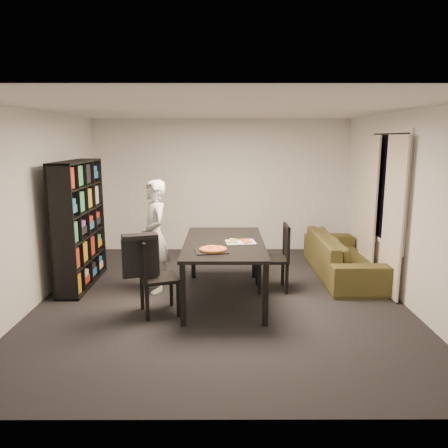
{
  "coord_description": "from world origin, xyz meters",
  "views": [
    {
      "loc": [
        0.02,
        -5.89,
        2.23
      ],
      "look_at": [
        0.04,
        0.08,
        1.05
      ],
      "focal_mm": 35.0,
      "sensor_mm": 36.0,
      "label": 1
    }
  ],
  "objects_px": {
    "chair_left": "(152,272)",
    "sofa": "(344,256)",
    "bookshelf": "(79,224)",
    "pepperoni_pizza": "(213,249)",
    "chair_right": "(278,253)",
    "dining_table": "(224,247)",
    "baking_tray": "(211,251)",
    "person": "(155,236)"
  },
  "relations": [
    {
      "from": "chair_left",
      "to": "sofa",
      "type": "distance_m",
      "value": 3.31
    },
    {
      "from": "bookshelf",
      "to": "pepperoni_pizza",
      "type": "distance_m",
      "value": 2.35
    },
    {
      "from": "chair_right",
      "to": "sofa",
      "type": "bearing_deg",
      "value": 119.56
    },
    {
      "from": "dining_table",
      "to": "baking_tray",
      "type": "relative_size",
      "value": 4.93
    },
    {
      "from": "pepperoni_pizza",
      "to": "sofa",
      "type": "distance_m",
      "value": 2.67
    },
    {
      "from": "bookshelf",
      "to": "chair_left",
      "type": "bearing_deg",
      "value": -42.85
    },
    {
      "from": "sofa",
      "to": "dining_table",
      "type": "bearing_deg",
      "value": 117.8
    },
    {
      "from": "chair_right",
      "to": "pepperoni_pizza",
      "type": "distance_m",
      "value": 1.32
    },
    {
      "from": "chair_right",
      "to": "person",
      "type": "distance_m",
      "value": 1.83
    },
    {
      "from": "bookshelf",
      "to": "sofa",
      "type": "height_order",
      "value": "bookshelf"
    },
    {
      "from": "baking_tray",
      "to": "sofa",
      "type": "distance_m",
      "value": 2.69
    },
    {
      "from": "dining_table",
      "to": "chair_left",
      "type": "xyz_separation_m",
      "value": [
        -0.92,
        -0.56,
        -0.19
      ]
    },
    {
      "from": "bookshelf",
      "to": "chair_left",
      "type": "relative_size",
      "value": 1.93
    },
    {
      "from": "sofa",
      "to": "chair_right",
      "type": "bearing_deg",
      "value": 120.41
    },
    {
      "from": "person",
      "to": "sofa",
      "type": "relative_size",
      "value": 0.72
    },
    {
      "from": "bookshelf",
      "to": "baking_tray",
      "type": "bearing_deg",
      "value": -29.63
    },
    {
      "from": "dining_table",
      "to": "baking_tray",
      "type": "bearing_deg",
      "value": -106.98
    },
    {
      "from": "bookshelf",
      "to": "person",
      "type": "relative_size",
      "value": 1.16
    },
    {
      "from": "dining_table",
      "to": "person",
      "type": "relative_size",
      "value": 1.2
    },
    {
      "from": "bookshelf",
      "to": "sofa",
      "type": "relative_size",
      "value": 0.83
    },
    {
      "from": "chair_left",
      "to": "chair_right",
      "type": "bearing_deg",
      "value": -81.32
    },
    {
      "from": "dining_table",
      "to": "chair_right",
      "type": "height_order",
      "value": "chair_right"
    },
    {
      "from": "pepperoni_pizza",
      "to": "sofa",
      "type": "relative_size",
      "value": 0.15
    },
    {
      "from": "dining_table",
      "to": "person",
      "type": "distance_m",
      "value": 1.06
    },
    {
      "from": "bookshelf",
      "to": "baking_tray",
      "type": "distance_m",
      "value": 2.34
    },
    {
      "from": "sofa",
      "to": "chair_left",
      "type": "bearing_deg",
      "value": 119.02
    },
    {
      "from": "bookshelf",
      "to": "person",
      "type": "xyz_separation_m",
      "value": [
        1.19,
        -0.29,
        -0.13
      ]
    },
    {
      "from": "pepperoni_pizza",
      "to": "sofa",
      "type": "bearing_deg",
      "value": 36.45
    },
    {
      "from": "dining_table",
      "to": "pepperoni_pizza",
      "type": "xyz_separation_m",
      "value": [
        -0.14,
        -0.52,
        0.1
      ]
    },
    {
      "from": "bookshelf",
      "to": "sofa",
      "type": "xyz_separation_m",
      "value": [
        4.16,
        0.42,
        -0.62
      ]
    },
    {
      "from": "bookshelf",
      "to": "pepperoni_pizza",
      "type": "height_order",
      "value": "bookshelf"
    },
    {
      "from": "chair_right",
      "to": "sofa",
      "type": "xyz_separation_m",
      "value": [
        1.16,
        0.68,
        -0.23
      ]
    },
    {
      "from": "baking_tray",
      "to": "pepperoni_pizza",
      "type": "distance_m",
      "value": 0.03
    },
    {
      "from": "dining_table",
      "to": "baking_tray",
      "type": "height_order",
      "value": "baking_tray"
    },
    {
      "from": "chair_left",
      "to": "baking_tray",
      "type": "xyz_separation_m",
      "value": [
        0.76,
        0.03,
        0.27
      ]
    },
    {
      "from": "chair_left",
      "to": "baking_tray",
      "type": "relative_size",
      "value": 2.46
    },
    {
      "from": "bookshelf",
      "to": "chair_left",
      "type": "distance_m",
      "value": 1.78
    },
    {
      "from": "baking_tray",
      "to": "dining_table",
      "type": "bearing_deg",
      "value": 73.02
    },
    {
      "from": "chair_right",
      "to": "sofa",
      "type": "height_order",
      "value": "chair_right"
    },
    {
      "from": "chair_right",
      "to": "baking_tray",
      "type": "height_order",
      "value": "chair_right"
    },
    {
      "from": "person",
      "to": "pepperoni_pizza",
      "type": "distance_m",
      "value": 1.21
    },
    {
      "from": "dining_table",
      "to": "pepperoni_pizza",
      "type": "distance_m",
      "value": 0.55
    }
  ]
}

